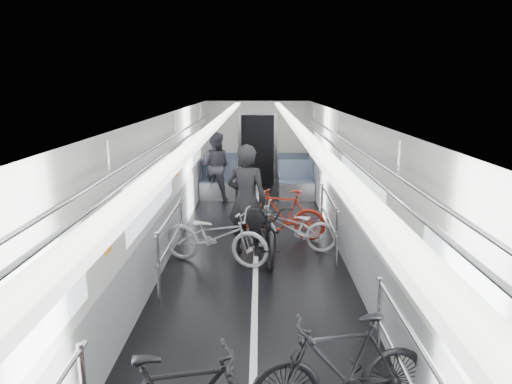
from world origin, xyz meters
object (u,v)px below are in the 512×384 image
bike_right_near (341,368)px  bike_aisle (269,228)px  bike_right_mid (291,227)px  person_seated (215,166)px  bike_right_far (283,214)px  bike_left_far (215,236)px  person_standing (247,200)px

bike_right_near → bike_aisle: bearing=176.7°
bike_right_mid → person_seated: person_seated is taller
bike_right_near → person_seated: (-1.82, 7.80, 0.37)m
bike_aisle → bike_right_mid: bearing=33.9°
bike_right_near → bike_right_mid: (-0.15, 4.19, -0.06)m
bike_aisle → bike_right_far: bearing=69.1°
bike_left_far → bike_aisle: bearing=-51.2°
bike_aisle → bike_left_far: bearing=-161.9°
person_standing → bike_right_mid: bearing=-150.2°
bike_left_far → bike_aisle: size_ratio=0.96×
bike_right_mid → person_seated: 4.01m
person_standing → bike_right_far: bearing=-114.5°
bike_left_far → bike_aisle: bike_aisle is taller
bike_right_near → person_seated: size_ratio=0.95×
bike_right_mid → person_standing: (-0.78, -0.20, 0.54)m
bike_right_mid → person_seated: (-1.67, 3.62, 0.43)m
bike_right_near → bike_right_mid: bearing=170.7°
bike_right_near → bike_right_far: 4.79m
bike_left_far → bike_right_near: (1.43, -3.54, 0.01)m
bike_left_far → bike_right_mid: size_ratio=1.13×
bike_right_mid → person_seated: bearing=-142.7°
bike_aisle → person_standing: bearing=162.1°
bike_right_far → bike_aisle: 0.95m
bike_right_mid → bike_right_near: bearing=14.5°
bike_right_near → person_standing: 4.12m
person_standing → person_seated: person_standing is taller
bike_right_mid → bike_right_far: bearing=-157.0°
bike_right_far → bike_right_near: bearing=17.1°
bike_aisle → person_standing: size_ratio=0.99×
bike_right_near → bike_right_far: bike_right_near is taller
bike_right_far → bike_aisle: (-0.29, -0.90, 0.01)m
bike_right_mid → person_standing: person_standing is taller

